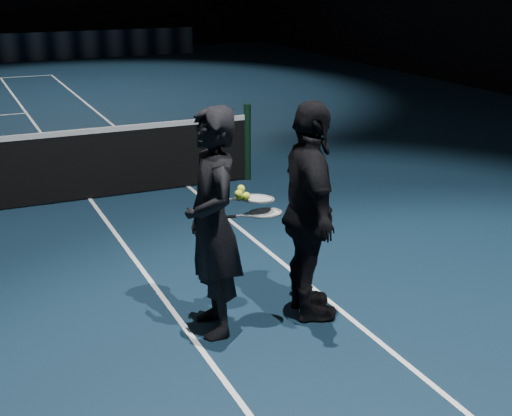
{
  "coord_description": "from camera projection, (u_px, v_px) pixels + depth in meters",
  "views": [
    {
      "loc": [
        2.43,
        -9.11,
        2.93
      ],
      "look_at": [
        4.71,
        -4.06,
        1.05
      ],
      "focal_mm": 50.0,
      "sensor_mm": 36.0,
      "label": 1
    }
  ],
  "objects": [
    {
      "name": "tennis_balls",
      "position": [
        242.0,
        194.0,
        5.78
      ],
      "size": [
        0.12,
        0.1,
        0.12
      ],
      "primitive_type": null,
      "color": "#C4E430",
      "rests_on": "racket_upper"
    },
    {
      "name": "racket_lower",
      "position": [
        265.0,
        213.0,
        5.89
      ],
      "size": [
        0.7,
        0.29,
        0.03
      ],
      "primitive_type": null,
      "rotation": [
        0.0,
        0.0,
        -0.1
      ],
      "color": "black",
      "rests_on": "player_a"
    },
    {
      "name": "net_post_right",
      "position": [
        247.0,
        142.0,
        10.18
      ],
      "size": [
        0.1,
        0.1,
        1.1
      ],
      "primitive_type": "cylinder",
      "color": "black",
      "rests_on": "floor"
    },
    {
      "name": "racket_upper",
      "position": [
        258.0,
        199.0,
        5.88
      ],
      "size": [
        0.69,
        0.24,
        0.1
      ],
      "primitive_type": null,
      "rotation": [
        0.0,
        0.1,
        -0.03
      ],
      "color": "black",
      "rests_on": "player_b"
    },
    {
      "name": "player_b",
      "position": [
        310.0,
        213.0,
        6.02
      ],
      "size": [
        0.71,
        1.2,
        1.91
      ],
      "primitive_type": "imported",
      "rotation": [
        0.0,
        0.0,
        1.34
      ],
      "color": "black",
      "rests_on": "floor"
    },
    {
      "name": "player_a",
      "position": [
        213.0,
        223.0,
        5.77
      ],
      "size": [
        0.51,
        0.73,
        1.91
      ],
      "primitive_type": "imported",
      "rotation": [
        0.0,
        0.0,
        -1.64
      ],
      "color": "black",
      "rests_on": "floor"
    }
  ]
}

